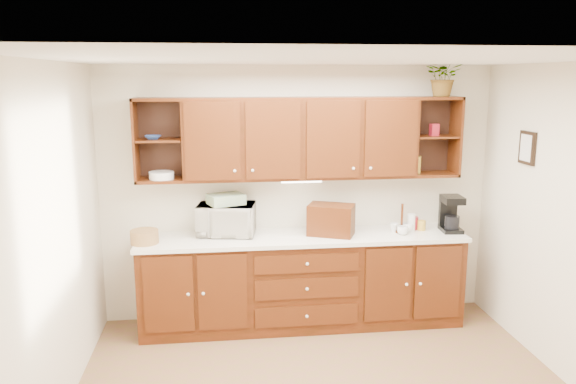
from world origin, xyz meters
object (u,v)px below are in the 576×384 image
object	(u,v)px
microwave	(226,219)
bread_box	(331,220)
coffee_maker	(451,214)
potted_plant	(444,77)

from	to	relation	value
microwave	bread_box	world-z (taller)	microwave
coffee_maker	potted_plant	xyz separation A→B (m)	(-0.10, 0.11, 1.37)
bread_box	potted_plant	bearing A→B (deg)	28.42
microwave	potted_plant	size ratio (longest dim) A/B	1.43
bread_box	coffee_maker	size ratio (longest dim) A/B	1.20
coffee_maker	potted_plant	size ratio (longest dim) A/B	0.94
bread_box	coffee_maker	distance (m)	1.24
microwave	coffee_maker	distance (m)	2.27
coffee_maker	potted_plant	world-z (taller)	potted_plant
microwave	coffee_maker	xyz separation A→B (m)	(2.27, -0.14, 0.02)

